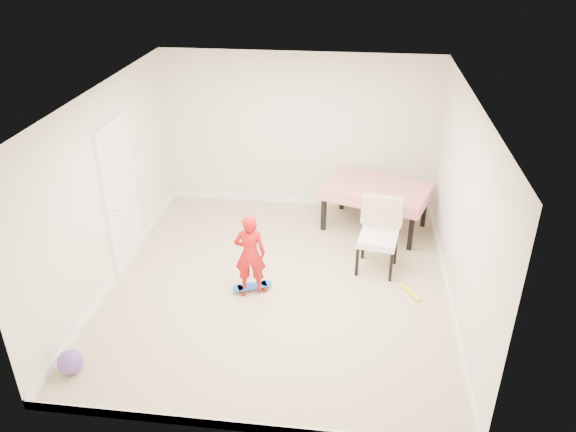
# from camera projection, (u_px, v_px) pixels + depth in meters

# --- Properties ---
(ground) EXTENTS (5.00, 5.00, 0.00)m
(ground) POSITION_uv_depth(u_px,v_px,m) (279.00, 284.00, 7.62)
(ground) COLOR tan
(ground) RESTS_ON ground
(ceiling) EXTENTS (4.50, 5.00, 0.04)m
(ceiling) POSITION_uv_depth(u_px,v_px,m) (277.00, 98.00, 6.41)
(ceiling) COLOR silver
(ceiling) RESTS_ON wall_back
(wall_back) EXTENTS (4.50, 0.04, 2.60)m
(wall_back) POSITION_uv_depth(u_px,v_px,m) (299.00, 132.00, 9.19)
(wall_back) COLOR silver
(wall_back) RESTS_ON ground
(wall_front) EXTENTS (4.50, 0.04, 2.60)m
(wall_front) POSITION_uv_depth(u_px,v_px,m) (238.00, 324.00, 4.84)
(wall_front) COLOR silver
(wall_front) RESTS_ON ground
(wall_left) EXTENTS (0.04, 5.00, 2.60)m
(wall_left) POSITION_uv_depth(u_px,v_px,m) (108.00, 189.00, 7.25)
(wall_left) COLOR silver
(wall_left) RESTS_ON ground
(wall_right) EXTENTS (0.04, 5.00, 2.60)m
(wall_right) POSITION_uv_depth(u_px,v_px,m) (461.00, 208.00, 6.77)
(wall_right) COLOR silver
(wall_right) RESTS_ON ground
(door) EXTENTS (0.11, 0.94, 2.11)m
(door) POSITION_uv_depth(u_px,v_px,m) (120.00, 198.00, 7.64)
(door) COLOR white
(door) RESTS_ON ground
(baseboard_back) EXTENTS (4.50, 0.02, 0.12)m
(baseboard_back) POSITION_uv_depth(u_px,v_px,m) (298.00, 200.00, 9.78)
(baseboard_back) COLOR white
(baseboard_back) RESTS_ON ground
(baseboard_front) EXTENTS (4.50, 0.02, 0.12)m
(baseboard_front) POSITION_uv_depth(u_px,v_px,m) (244.00, 426.00, 5.41)
(baseboard_front) COLOR white
(baseboard_front) RESTS_ON ground
(baseboard_left) EXTENTS (0.02, 5.00, 0.12)m
(baseboard_left) POSITION_uv_depth(u_px,v_px,m) (120.00, 269.00, 7.84)
(baseboard_left) COLOR white
(baseboard_left) RESTS_ON ground
(baseboard_right) EXTENTS (0.02, 5.00, 0.12)m
(baseboard_right) POSITION_uv_depth(u_px,v_px,m) (448.00, 292.00, 7.35)
(baseboard_right) COLOR white
(baseboard_right) RESTS_ON ground
(dining_table) EXTENTS (1.83, 1.46, 0.74)m
(dining_table) POSITION_uv_depth(u_px,v_px,m) (375.00, 207.00, 8.84)
(dining_table) COLOR #B30909
(dining_table) RESTS_ON ground
(dining_chair) EXTENTS (0.67, 0.74, 1.04)m
(dining_chair) POSITION_uv_depth(u_px,v_px,m) (378.00, 237.00, 7.70)
(dining_chair) COLOR white
(dining_chair) RESTS_ON ground
(skateboard) EXTENTS (0.57, 0.40, 0.08)m
(skateboard) POSITION_uv_depth(u_px,v_px,m) (252.00, 288.00, 7.47)
(skateboard) COLOR blue
(skateboard) RESTS_ON ground
(child) EXTENTS (0.43, 0.31, 1.11)m
(child) POSITION_uv_depth(u_px,v_px,m) (250.00, 256.00, 7.20)
(child) COLOR red
(child) RESTS_ON ground
(balloon) EXTENTS (0.28, 0.28, 0.28)m
(balloon) POSITION_uv_depth(u_px,v_px,m) (70.00, 362.00, 6.08)
(balloon) COLOR #6A45A7
(balloon) RESTS_ON ground
(foam_toy) EXTENTS (0.26, 0.37, 0.06)m
(foam_toy) POSITION_uv_depth(u_px,v_px,m) (410.00, 292.00, 7.41)
(foam_toy) COLOR yellow
(foam_toy) RESTS_ON ground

